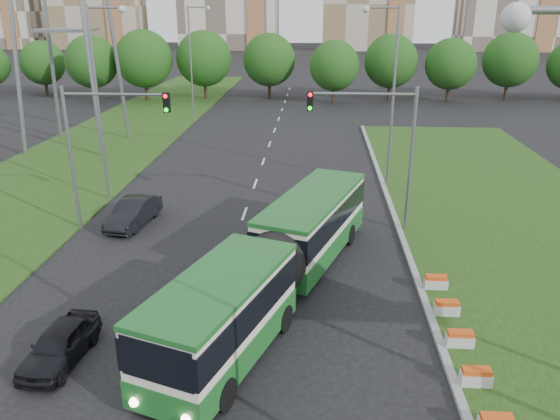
# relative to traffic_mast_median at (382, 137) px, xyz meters

# --- Properties ---
(ground) EXTENTS (360.00, 360.00, 0.00)m
(ground) POSITION_rel_traffic_mast_median_xyz_m (-4.78, -10.00, -5.35)
(ground) COLOR black
(ground) RESTS_ON ground
(grass_median) EXTENTS (14.00, 60.00, 0.15)m
(grass_median) POSITION_rel_traffic_mast_median_xyz_m (8.22, -2.00, -5.27)
(grass_median) COLOR #1F4012
(grass_median) RESTS_ON ground
(median_kerb) EXTENTS (0.30, 60.00, 0.18)m
(median_kerb) POSITION_rel_traffic_mast_median_xyz_m (1.27, -2.00, -5.26)
(median_kerb) COLOR gray
(median_kerb) RESTS_ON ground
(left_verge) EXTENTS (12.00, 110.00, 0.10)m
(left_verge) POSITION_rel_traffic_mast_median_xyz_m (-22.78, 15.00, -5.30)
(left_verge) COLOR #1F4012
(left_verge) RESTS_ON ground
(lane_markings) EXTENTS (0.20, 100.00, 0.01)m
(lane_markings) POSITION_rel_traffic_mast_median_xyz_m (-7.78, 10.00, -5.35)
(lane_markings) COLOR silver
(lane_markings) RESTS_ON ground
(flower_planters) EXTENTS (1.10, 11.50, 0.60)m
(flower_planters) POSITION_rel_traffic_mast_median_xyz_m (1.92, -12.50, -4.90)
(flower_planters) COLOR silver
(flower_planters) RESTS_ON grass_median
(traffic_mast_median) EXTENTS (5.76, 0.32, 8.00)m
(traffic_mast_median) POSITION_rel_traffic_mast_median_xyz_m (0.00, 0.00, 0.00)
(traffic_mast_median) COLOR gray
(traffic_mast_median) RESTS_ON ground
(traffic_mast_left) EXTENTS (5.76, 0.32, 8.00)m
(traffic_mast_left) POSITION_rel_traffic_mast_median_xyz_m (-15.16, -1.00, 0.00)
(traffic_mast_left) COLOR gray
(traffic_mast_left) RESTS_ON ground
(street_lamps) EXTENTS (36.00, 60.00, 12.00)m
(street_lamps) POSITION_rel_traffic_mast_median_xyz_m (-7.78, 0.00, 0.65)
(street_lamps) COLOR gray
(street_lamps) RESTS_ON ground
(tree_line) EXTENTS (120.00, 8.00, 9.00)m
(tree_line) POSITION_rel_traffic_mast_median_xyz_m (5.22, 45.00, -0.85)
(tree_line) COLOR #1D4C14
(tree_line) RESTS_ON ground
(articulated_bus) EXTENTS (2.74, 17.57, 2.89)m
(articulated_bus) POSITION_rel_traffic_mast_median_xyz_m (-5.25, -7.92, -3.58)
(articulated_bus) COLOR white
(articulated_bus) RESTS_ON ground
(car_left_near) EXTENTS (1.87, 4.04, 1.34)m
(car_left_near) POSITION_rel_traffic_mast_median_xyz_m (-12.38, -13.07, -4.68)
(car_left_near) COLOR black
(car_left_near) RESTS_ON ground
(car_left_far) EXTENTS (2.26, 4.75, 1.50)m
(car_left_far) POSITION_rel_traffic_mast_median_xyz_m (-13.92, -0.20, -4.60)
(car_left_far) COLOR black
(car_left_far) RESTS_ON ground
(pedestrian) EXTENTS (0.52, 0.67, 1.64)m
(pedestrian) POSITION_rel_traffic_mast_median_xyz_m (-8.05, -14.65, -4.53)
(pedestrian) COLOR gray
(pedestrian) RESTS_ON ground
(shopping_trolley) EXTENTS (0.34, 0.36, 0.58)m
(shopping_trolley) POSITION_rel_traffic_mast_median_xyz_m (-7.36, -15.25, -5.06)
(shopping_trolley) COLOR #D95B0B
(shopping_trolley) RESTS_ON ground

